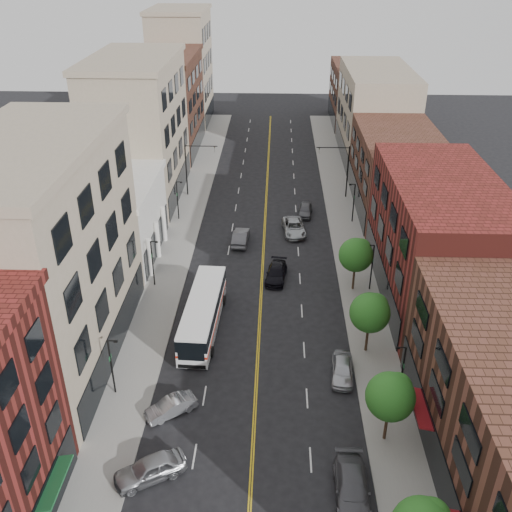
# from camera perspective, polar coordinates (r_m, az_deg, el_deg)

# --- Properties ---
(ground) EXTENTS (220.00, 220.00, 0.00)m
(ground) POSITION_cam_1_polar(r_m,az_deg,el_deg) (40.22, -0.50, -21.68)
(ground) COLOR black
(ground) RESTS_ON ground
(sidewalk_left) EXTENTS (4.00, 110.00, 0.15)m
(sidewalk_left) POSITION_cam_1_polar(r_m,az_deg,el_deg) (68.92, -7.53, 1.90)
(sidewalk_left) COLOR gray
(sidewalk_left) RESTS_ON ground
(sidewalk_right) EXTENTS (4.00, 110.00, 0.15)m
(sidewalk_right) POSITION_cam_1_polar(r_m,az_deg,el_deg) (68.55, 9.20, 1.61)
(sidewalk_right) COLOR gray
(sidewalk_right) RESTS_ON ground
(bldg_l_tanoffice) EXTENTS (10.00, 22.00, 18.00)m
(bldg_l_tanoffice) POSITION_cam_1_polar(r_m,az_deg,el_deg) (48.00, -20.53, -0.47)
(bldg_l_tanoffice) COLOR gray
(bldg_l_tanoffice) RESTS_ON ground
(bldg_l_white) EXTENTS (10.00, 14.00, 8.00)m
(bldg_l_white) POSITION_cam_1_polar(r_m,az_deg,el_deg) (65.27, -14.37, 3.44)
(bldg_l_white) COLOR silver
(bldg_l_white) RESTS_ON ground
(bldg_l_far_a) EXTENTS (10.00, 20.00, 18.00)m
(bldg_l_far_a) POSITION_cam_1_polar(r_m,az_deg,el_deg) (78.90, -11.62, 12.07)
(bldg_l_far_a) COLOR gray
(bldg_l_far_a) RESTS_ON ground
(bldg_l_far_b) EXTENTS (10.00, 20.00, 15.00)m
(bldg_l_far_b) POSITION_cam_1_polar(r_m,az_deg,el_deg) (98.16, -8.97, 14.65)
(bldg_l_far_b) COLOR #553022
(bldg_l_far_b) RESTS_ON ground
(bldg_l_far_c) EXTENTS (10.00, 16.00, 20.00)m
(bldg_l_far_c) POSITION_cam_1_polar(r_m,az_deg,el_deg) (114.95, -7.44, 18.10)
(bldg_l_far_c) COLOR gray
(bldg_l_far_c) RESTS_ON ground
(bldg_r_mid) EXTENTS (10.00, 22.00, 12.00)m
(bldg_r_mid) POSITION_cam_1_polar(r_m,az_deg,el_deg) (57.69, 17.72, 1.67)
(bldg_r_mid) COLOR #5C1D18
(bldg_r_mid) RESTS_ON ground
(bldg_r_far_a) EXTENTS (10.00, 20.00, 10.00)m
(bldg_r_far_a) POSITION_cam_1_polar(r_m,az_deg,el_deg) (76.81, 13.94, 8.19)
(bldg_r_far_a) COLOR #553022
(bldg_r_far_a) RESTS_ON ground
(bldg_r_far_b) EXTENTS (10.00, 22.00, 14.00)m
(bldg_r_far_b) POSITION_cam_1_polar(r_m,az_deg,el_deg) (95.93, 11.83, 13.76)
(bldg_r_far_b) COLOR gray
(bldg_r_far_b) RESTS_ON ground
(bldg_r_far_c) EXTENTS (10.00, 18.00, 11.00)m
(bldg_r_far_c) POSITION_cam_1_polar(r_m,az_deg,el_deg) (115.49, 10.27, 15.65)
(bldg_r_far_c) COLOR #553022
(bldg_r_far_c) RESTS_ON ground
(tree_r_1) EXTENTS (3.40, 3.40, 5.59)m
(tree_r_1) POSITION_cam_1_polar(r_m,az_deg,el_deg) (40.83, 13.40, -13.37)
(tree_r_1) COLOR black
(tree_r_1) RESTS_ON sidewalk_right
(tree_r_2) EXTENTS (3.40, 3.40, 5.59)m
(tree_r_2) POSITION_cam_1_polar(r_m,az_deg,el_deg) (48.57, 11.42, -5.45)
(tree_r_2) COLOR black
(tree_r_2) RESTS_ON sidewalk_right
(tree_r_3) EXTENTS (3.40, 3.40, 5.59)m
(tree_r_3) POSITION_cam_1_polar(r_m,az_deg,el_deg) (57.01, 10.04, 0.21)
(tree_r_3) COLOR black
(tree_r_3) RESTS_ON sidewalk_right
(lamp_l_1) EXTENTS (0.81, 0.55, 5.05)m
(lamp_l_1) POSITION_cam_1_polar(r_m,az_deg,el_deg) (45.41, -14.23, -10.40)
(lamp_l_1) COLOR black
(lamp_l_1) RESTS_ON sidewalk_left
(lamp_l_2) EXTENTS (0.81, 0.55, 5.05)m
(lamp_l_2) POSITION_cam_1_polar(r_m,az_deg,el_deg) (58.23, -10.28, -0.47)
(lamp_l_2) COLOR black
(lamp_l_2) RESTS_ON sidewalk_left
(lamp_l_3) EXTENTS (0.81, 0.55, 5.05)m
(lamp_l_3) POSITION_cam_1_polar(r_m,az_deg,el_deg) (72.33, -7.82, 5.75)
(lamp_l_3) COLOR black
(lamp_l_3) RESTS_ON sidewalk_left
(lamp_r_1) EXTENTS (0.81, 0.55, 5.05)m
(lamp_r_1) POSITION_cam_1_polar(r_m,az_deg,el_deg) (44.79, 14.37, -11.05)
(lamp_r_1) COLOR black
(lamp_r_1) RESTS_ON sidewalk_right
(lamp_r_2) EXTENTS (0.81, 0.55, 5.05)m
(lamp_r_2) POSITION_cam_1_polar(r_m,az_deg,el_deg) (57.75, 11.49, -0.86)
(lamp_r_2) COLOR black
(lamp_r_2) RESTS_ON sidewalk_right
(lamp_r_3) EXTENTS (0.81, 0.55, 5.05)m
(lamp_r_3) POSITION_cam_1_polar(r_m,az_deg,el_deg) (71.94, 9.72, 5.47)
(lamp_r_3) COLOR black
(lamp_r_3) RESTS_ON sidewalk_right
(signal_mast_left) EXTENTS (4.49, 0.18, 7.20)m
(signal_mast_left) POSITION_cam_1_polar(r_m,az_deg,el_deg) (78.97, -6.49, 9.15)
(signal_mast_left) COLOR black
(signal_mast_left) RESTS_ON sidewalk_left
(signal_mast_right) EXTENTS (4.49, 0.18, 7.20)m
(signal_mast_right) POSITION_cam_1_polar(r_m,az_deg,el_deg) (78.64, 8.66, 8.92)
(signal_mast_right) COLOR black
(signal_mast_right) RESTS_ON sidewalk_right
(city_bus) EXTENTS (3.32, 12.21, 3.11)m
(city_bus) POSITION_cam_1_polar(r_m,az_deg,el_deg) (51.91, -5.33, -5.56)
(city_bus) COLOR white
(city_bus) RESTS_ON ground
(car_angle_a) EXTENTS (5.10, 3.99, 1.62)m
(car_angle_a) POSITION_cam_1_polar(r_m,az_deg,el_deg) (40.45, -10.56, -20.18)
(car_angle_a) COLOR #95979C
(car_angle_a) RESTS_ON ground
(car_angle_b) EXTENTS (4.00, 3.38, 1.29)m
(car_angle_b) POSITION_cam_1_polar(r_m,az_deg,el_deg) (44.45, -8.51, -14.70)
(car_angle_b) COLOR silver
(car_angle_b) RESTS_ON ground
(car_parked_mid) EXTENTS (2.27, 5.42, 1.56)m
(car_parked_mid) POSITION_cam_1_polar(r_m,az_deg,el_deg) (39.37, 9.57, -21.93)
(car_parked_mid) COLOR #505055
(car_parked_mid) RESTS_ON ground
(car_parked_far) EXTENTS (2.13, 4.50, 1.49)m
(car_parked_far) POSITION_cam_1_polar(r_m,az_deg,el_deg) (47.53, 8.63, -11.15)
(car_parked_far) COLOR #B6B7BE
(car_parked_far) RESTS_ON ground
(car_lane_behind) EXTENTS (1.95, 4.91, 1.59)m
(car_lane_behind) POSITION_cam_1_polar(r_m,az_deg,el_deg) (66.77, -1.54, 1.91)
(car_lane_behind) COLOR #505156
(car_lane_behind) RESTS_ON ground
(car_lane_a) EXTENTS (2.57, 5.08, 1.41)m
(car_lane_a) POSITION_cam_1_polar(r_m,az_deg,el_deg) (59.65, 2.04, -1.72)
(car_lane_a) COLOR black
(car_lane_a) RESTS_ON ground
(car_lane_b) EXTENTS (3.14, 5.79, 1.54)m
(car_lane_b) POSITION_cam_1_polar(r_m,az_deg,el_deg) (69.28, 3.82, 2.89)
(car_lane_b) COLOR #A2A6AA
(car_lane_b) RESTS_ON ground
(car_lane_c) EXTENTS (2.13, 4.37, 1.44)m
(car_lane_c) POSITION_cam_1_polar(r_m,az_deg,el_deg) (74.13, 4.94, 4.61)
(car_lane_c) COLOR #505156
(car_lane_c) RESTS_ON ground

